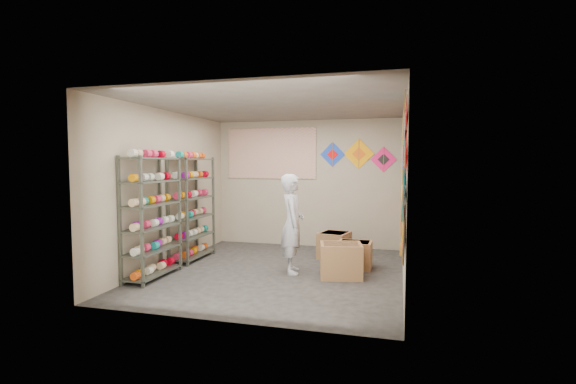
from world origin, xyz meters
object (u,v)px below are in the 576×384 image
(shelf_rack_front, at_px, (152,217))
(carton_b, at_px, (355,255))
(shelf_rack_back, at_px, (192,208))
(shopkeeper, at_px, (292,224))
(carton_a, at_px, (341,260))
(carton_c, at_px, (334,245))

(shelf_rack_front, xyz_separation_m, carton_b, (2.99, 1.40, -0.72))
(shelf_rack_back, xyz_separation_m, shopkeeper, (2.03, -0.44, -0.14))
(shelf_rack_back, height_order, carton_b, shelf_rack_back)
(shelf_rack_back, height_order, carton_a, shelf_rack_back)
(shopkeeper, height_order, carton_a, shopkeeper)
(shelf_rack_front, relative_size, shopkeeper, 1.18)
(shelf_rack_front, relative_size, shelf_rack_back, 1.00)
(shelf_rack_back, distance_m, carton_b, 3.08)
(carton_a, height_order, carton_c, carton_a)
(carton_b, relative_size, carton_c, 1.00)
(shelf_rack_back, relative_size, carton_a, 2.97)
(shelf_rack_front, distance_m, shopkeeper, 2.21)
(carton_a, relative_size, carton_c, 1.14)
(carton_b, bearing_deg, shopkeeper, -149.57)
(shelf_rack_front, bearing_deg, carton_c, 39.15)
(shopkeeper, relative_size, carton_a, 2.53)
(shopkeeper, bearing_deg, shelf_rack_front, 96.65)
(shelf_rack_front, height_order, shopkeeper, shelf_rack_front)
(carton_b, bearing_deg, carton_c, 125.05)
(shopkeeper, height_order, carton_b, shopkeeper)
(shelf_rack_back, bearing_deg, carton_a, -10.34)
(shelf_rack_back, height_order, shopkeeper, shelf_rack_back)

